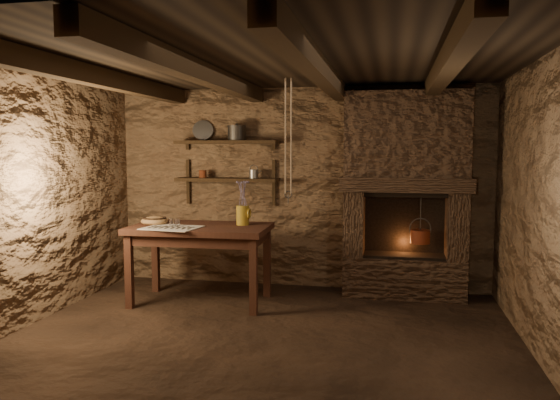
% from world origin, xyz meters
% --- Properties ---
extents(floor, '(4.50, 4.50, 0.00)m').
position_xyz_m(floor, '(0.00, 0.00, 0.00)').
color(floor, black).
rests_on(floor, ground).
extents(back_wall, '(4.50, 0.04, 2.40)m').
position_xyz_m(back_wall, '(0.00, 2.00, 1.20)').
color(back_wall, brown).
rests_on(back_wall, floor).
extents(front_wall, '(4.50, 0.04, 2.40)m').
position_xyz_m(front_wall, '(0.00, -2.00, 1.20)').
color(front_wall, brown).
rests_on(front_wall, floor).
extents(left_wall, '(0.04, 4.00, 2.40)m').
position_xyz_m(left_wall, '(-2.25, 0.00, 1.20)').
color(left_wall, brown).
rests_on(left_wall, floor).
extents(right_wall, '(0.04, 4.00, 2.40)m').
position_xyz_m(right_wall, '(2.25, 0.00, 1.20)').
color(right_wall, brown).
rests_on(right_wall, floor).
extents(ceiling, '(4.50, 4.00, 0.04)m').
position_xyz_m(ceiling, '(0.00, 0.00, 2.40)').
color(ceiling, black).
rests_on(ceiling, back_wall).
extents(beam_far_left, '(0.14, 3.95, 0.16)m').
position_xyz_m(beam_far_left, '(-1.50, 0.00, 2.31)').
color(beam_far_left, black).
rests_on(beam_far_left, ceiling).
extents(beam_mid_left, '(0.14, 3.95, 0.16)m').
position_xyz_m(beam_mid_left, '(-0.50, 0.00, 2.31)').
color(beam_mid_left, black).
rests_on(beam_mid_left, ceiling).
extents(beam_mid_right, '(0.14, 3.95, 0.16)m').
position_xyz_m(beam_mid_right, '(0.50, 0.00, 2.31)').
color(beam_mid_right, black).
rests_on(beam_mid_right, ceiling).
extents(beam_far_right, '(0.14, 3.95, 0.16)m').
position_xyz_m(beam_far_right, '(1.50, 0.00, 2.31)').
color(beam_far_right, black).
rests_on(beam_far_right, ceiling).
extents(shelf_lower, '(1.25, 0.30, 0.04)m').
position_xyz_m(shelf_lower, '(-0.85, 1.84, 1.30)').
color(shelf_lower, black).
rests_on(shelf_lower, back_wall).
extents(shelf_upper, '(1.25, 0.30, 0.04)m').
position_xyz_m(shelf_upper, '(-0.85, 1.84, 1.75)').
color(shelf_upper, black).
rests_on(shelf_upper, back_wall).
extents(hearth, '(1.43, 0.51, 2.30)m').
position_xyz_m(hearth, '(1.25, 1.77, 1.23)').
color(hearth, '#312118').
rests_on(hearth, floor).
extents(work_table, '(1.50, 0.89, 0.85)m').
position_xyz_m(work_table, '(-0.92, 1.06, 0.46)').
color(work_table, black).
rests_on(work_table, floor).
extents(linen_cloth, '(0.60, 0.51, 0.01)m').
position_xyz_m(linen_cloth, '(-1.15, 0.82, 0.85)').
color(linen_cloth, beige).
rests_on(linen_cloth, work_table).
extents(pewter_cutlery_row, '(0.48, 0.23, 0.01)m').
position_xyz_m(pewter_cutlery_row, '(-1.15, 0.80, 0.86)').
color(pewter_cutlery_row, gray).
rests_on(pewter_cutlery_row, linen_cloth).
extents(drinking_glasses, '(0.18, 0.05, 0.07)m').
position_xyz_m(drinking_glasses, '(-1.13, 0.93, 0.89)').
color(drinking_glasses, white).
rests_on(drinking_glasses, linen_cloth).
extents(stoneware_jug, '(0.18, 0.18, 0.49)m').
position_xyz_m(stoneware_jug, '(-0.48, 1.20, 1.05)').
color(stoneware_jug, '#AD8921').
rests_on(stoneware_jug, work_table).
extents(wooden_bowl, '(0.37, 0.37, 0.10)m').
position_xyz_m(wooden_bowl, '(-1.45, 1.06, 0.88)').
color(wooden_bowl, '#9C7143').
rests_on(wooden_bowl, work_table).
extents(iron_stockpot, '(0.27, 0.27, 0.16)m').
position_xyz_m(iron_stockpot, '(-0.73, 1.84, 1.85)').
color(iron_stockpot, '#2F2C29').
rests_on(iron_stockpot, shelf_upper).
extents(tin_pan, '(0.27, 0.17, 0.25)m').
position_xyz_m(tin_pan, '(-1.19, 1.94, 1.90)').
color(tin_pan, gray).
rests_on(tin_pan, shelf_upper).
extents(small_kettle, '(0.17, 0.15, 0.16)m').
position_xyz_m(small_kettle, '(-0.52, 1.84, 1.37)').
color(small_kettle, gray).
rests_on(small_kettle, shelf_lower).
extents(rusty_tin, '(0.11, 0.11, 0.09)m').
position_xyz_m(rusty_tin, '(-1.16, 1.84, 1.37)').
color(rusty_tin, '#5E2512').
rests_on(rusty_tin, shelf_lower).
extents(red_pot, '(0.24, 0.24, 0.54)m').
position_xyz_m(red_pot, '(1.42, 1.72, 0.71)').
color(red_pot, maroon).
rests_on(red_pot, hearth).
extents(hanging_ropes, '(0.08, 0.08, 1.20)m').
position_xyz_m(hanging_ropes, '(0.05, 1.05, 1.80)').
color(hanging_ropes, tan).
rests_on(hanging_ropes, ceiling).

